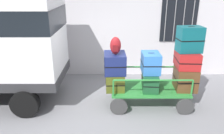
% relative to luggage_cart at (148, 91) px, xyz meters
% --- Properties ---
extents(ground_plane, '(40.00, 40.00, 0.00)m').
position_rel_luggage_cart_xyz_m(ground_plane, '(-1.06, -0.40, -0.39)').
color(ground_plane, gray).
extents(building_wall, '(12.00, 0.38, 5.00)m').
position_rel_luggage_cart_xyz_m(building_wall, '(-1.05, 2.30, 2.11)').
color(building_wall, silver).
rests_on(building_wall, ground).
extents(luggage_cart, '(2.11, 1.11, 0.49)m').
position_rel_luggage_cart_xyz_m(luggage_cart, '(0.00, 0.00, 0.00)').
color(luggage_cart, '#2D8438').
rests_on(luggage_cart, ground).
extents(cart_railing, '(1.98, 0.97, 0.45)m').
position_rel_luggage_cart_xyz_m(cart_railing, '(0.00, 0.00, 0.47)').
color(cart_railing, '#2D8438').
rests_on(cart_railing, luggage_cart).
extents(suitcase_left_bottom, '(0.52, 0.72, 0.45)m').
position_rel_luggage_cart_xyz_m(suitcase_left_bottom, '(-0.93, 0.01, 0.32)').
color(suitcase_left_bottom, '#4C5119').
rests_on(suitcase_left_bottom, luggage_cart).
extents(suitcase_left_middle, '(0.58, 0.69, 0.52)m').
position_rel_luggage_cart_xyz_m(suitcase_left_middle, '(-0.93, 0.02, 0.80)').
color(suitcase_left_middle, navy).
rests_on(suitcase_left_middle, suitcase_left_bottom).
extents(suitcase_midleft_bottom, '(0.46, 0.85, 0.45)m').
position_rel_luggage_cart_xyz_m(suitcase_midleft_bottom, '(0.00, 0.00, 0.32)').
color(suitcase_midleft_bottom, '#194C28').
rests_on(suitcase_midleft_bottom, luggage_cart).
extents(suitcase_midleft_middle, '(0.46, 0.62, 0.52)m').
position_rel_luggage_cart_xyz_m(suitcase_midleft_middle, '(0.00, 0.04, 0.81)').
color(suitcase_midleft_middle, '#3372C6').
rests_on(suitcase_midleft_middle, suitcase_midleft_bottom).
extents(suitcase_center_bottom, '(0.57, 0.67, 0.59)m').
position_rel_luggage_cart_xyz_m(suitcase_center_bottom, '(0.93, -0.02, 0.39)').
color(suitcase_center_bottom, brown).
rests_on(suitcase_center_bottom, luggage_cart).
extents(suitcase_center_middle, '(0.59, 0.75, 0.42)m').
position_rel_luggage_cart_xyz_m(suitcase_center_middle, '(0.93, 0.03, 0.90)').
color(suitcase_center_middle, '#B21E1E').
rests_on(suitcase_center_middle, suitcase_center_bottom).
extents(suitcase_center_top, '(0.63, 0.47, 0.64)m').
position_rel_luggage_cart_xyz_m(suitcase_center_top, '(0.93, 0.01, 1.43)').
color(suitcase_center_top, '#0F5960').
rests_on(suitcase_center_top, suitcase_center_middle).
extents(backpack, '(0.27, 0.22, 0.44)m').
position_rel_luggage_cart_xyz_m(backpack, '(-0.92, -0.05, 1.29)').
color(backpack, maroon).
rests_on(backpack, suitcase_left_middle).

